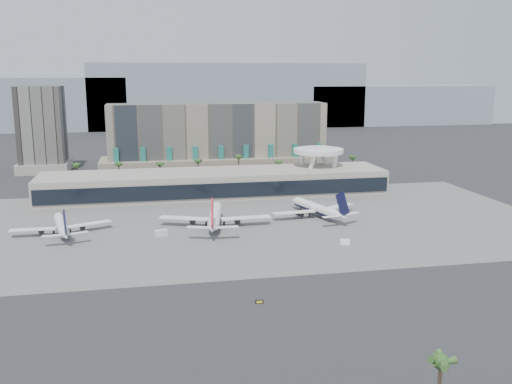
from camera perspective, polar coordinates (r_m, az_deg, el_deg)
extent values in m
plane|color=#232326|center=(180.70, 0.35, -7.52)|extent=(900.00, 900.00, 0.00)
cube|color=#5B5B59|center=(232.48, -2.36, -3.09)|extent=(260.00, 130.00, 0.06)
cube|color=gray|center=(644.42, -2.80, 9.63)|extent=(300.00, 60.00, 70.00)
cube|color=gray|center=(702.63, 13.75, 8.47)|extent=(220.00, 60.00, 45.00)
cube|color=gray|center=(347.04, -3.81, 5.39)|extent=(130.00, 22.00, 42.00)
cube|color=gray|center=(347.24, -3.74, 2.73)|extent=(140.00, 30.00, 10.00)
cube|color=#206E64|center=(334.31, -13.78, 2.75)|extent=(3.00, 2.00, 18.00)
cube|color=#206E64|center=(333.94, -11.21, 2.85)|extent=(3.00, 2.00, 18.00)
cube|color=#206E64|center=(334.23, -8.63, 2.95)|extent=(3.00, 2.00, 18.00)
cube|color=#206E64|center=(335.20, -6.07, 3.05)|extent=(3.00, 2.00, 18.00)
cube|color=#206E64|center=(336.83, -3.52, 3.14)|extent=(3.00, 2.00, 18.00)
cube|color=#206E64|center=(339.12, -1.01, 3.21)|extent=(3.00, 2.00, 18.00)
cube|color=#206E64|center=(342.05, 1.47, 3.29)|extent=(3.00, 2.00, 18.00)
cube|color=#206E64|center=(345.61, 3.90, 3.35)|extent=(3.00, 2.00, 18.00)
cube|color=#206E64|center=(349.78, 6.28, 3.41)|extent=(3.00, 2.00, 18.00)
cube|color=black|center=(373.59, -20.62, 5.89)|extent=(26.00, 26.00, 52.00)
cube|color=#A29B8F|center=(376.38, -20.36, 2.41)|extent=(30.00, 30.00, 6.00)
cube|color=#A29B8F|center=(284.28, -4.08, 0.89)|extent=(170.00, 32.00, 12.00)
cube|color=black|center=(268.62, -3.64, 0.14)|extent=(168.00, 0.60, 7.00)
cube|color=black|center=(282.99, -4.10, 2.33)|extent=(170.00, 12.00, 2.50)
cylinder|color=white|center=(308.63, 7.00, 2.64)|extent=(6.98, 6.99, 21.89)
cylinder|color=white|center=(304.93, 4.73, 2.58)|extent=(6.98, 6.99, 21.89)
cylinder|color=white|center=(292.88, 5.41, 2.18)|extent=(6.98, 6.99, 21.89)
cylinder|color=white|center=(296.73, 7.77, 2.25)|extent=(6.98, 6.99, 21.89)
cylinder|color=white|center=(299.39, 6.26, 4.12)|extent=(26.00, 26.00, 2.20)
cylinder|color=white|center=(299.22, 6.27, 4.37)|extent=(16.00, 16.00, 1.20)
cylinder|color=brown|center=(318.68, -17.48, 1.56)|extent=(0.70, 0.70, 12.00)
sphere|color=#2E5522|center=(317.77, -17.54, 2.57)|extent=(2.80, 2.80, 2.80)
cylinder|color=brown|center=(316.96, -13.52, 1.73)|extent=(0.70, 0.70, 12.00)
sphere|color=#2E5522|center=(316.04, -13.57, 2.74)|extent=(2.80, 2.80, 2.80)
cylinder|color=brown|center=(316.76, -9.55, 1.89)|extent=(0.70, 0.70, 12.00)
sphere|color=#2E5522|center=(315.84, -9.58, 2.90)|extent=(2.80, 2.80, 2.80)
cylinder|color=brown|center=(317.99, -5.76, 2.03)|extent=(0.70, 0.70, 12.00)
sphere|color=#2E5522|center=(317.07, -5.78, 3.04)|extent=(2.80, 2.80, 2.80)
cylinder|color=brown|center=(320.91, -1.67, 2.17)|extent=(0.70, 0.70, 12.00)
sphere|color=#2E5522|center=(320.00, -1.67, 3.18)|extent=(2.80, 2.80, 2.80)
cylinder|color=brown|center=(325.20, 2.16, 2.30)|extent=(0.70, 0.70, 12.00)
sphere|color=#2E5522|center=(324.31, 2.17, 3.29)|extent=(2.80, 2.80, 2.80)
cylinder|color=brown|center=(330.91, 5.87, 2.41)|extent=(0.70, 0.70, 12.00)
sphere|color=#2E5522|center=(330.03, 5.90, 3.39)|extent=(2.80, 2.80, 2.80)
cylinder|color=brown|center=(338.30, 9.61, 2.51)|extent=(0.70, 0.70, 12.00)
sphere|color=#2E5522|center=(337.44, 9.64, 3.47)|extent=(2.80, 2.80, 2.80)
cylinder|color=white|center=(229.16, -18.89, -3.10)|extent=(8.93, 25.56, 3.72)
cylinder|color=black|center=(229.20, -18.88, -3.13)|extent=(8.75, 25.04, 3.64)
cone|color=white|center=(243.24, -19.17, -2.27)|extent=(4.51, 4.86, 3.72)
cone|color=white|center=(213.29, -18.53, -4.09)|extent=(5.38, 8.95, 3.72)
cube|color=white|center=(227.99, -21.42, -3.50)|extent=(16.72, 3.73, 0.33)
cube|color=white|center=(229.28, -16.31, -3.07)|extent=(16.78, 10.21, 0.33)
cylinder|color=black|center=(228.74, -20.71, -3.64)|extent=(2.77, 4.06, 2.04)
cylinder|color=black|center=(229.68, -17.00, -3.33)|extent=(2.77, 4.06, 2.04)
cube|color=black|center=(210.72, -18.58, -2.92)|extent=(2.22, 8.35, 9.78)
cube|color=white|center=(212.03, -19.64, -4.13)|extent=(7.56, 2.56, 0.23)
cube|color=white|center=(212.60, -17.39, -3.94)|extent=(7.68, 4.47, 0.23)
cylinder|color=black|center=(239.36, -19.04, -3.13)|extent=(0.46, 0.46, 1.49)
cylinder|color=black|center=(228.76, -19.57, -3.85)|extent=(0.65, 0.65, 1.49)
cylinder|color=black|center=(229.13, -18.08, -3.72)|extent=(0.65, 0.65, 1.49)
cylinder|color=white|center=(228.27, -4.10, -2.36)|extent=(9.51, 30.57, 4.44)
cylinder|color=black|center=(228.31, -4.10, -2.41)|extent=(9.32, 29.96, 4.35)
cone|color=white|center=(245.10, -3.92, -1.37)|extent=(5.22, 5.67, 4.44)
cone|color=white|center=(209.29, -4.35, -3.59)|extent=(6.07, 10.59, 4.44)
cube|color=white|center=(228.27, -7.18, -2.60)|extent=(20.19, 11.52, 0.39)
cube|color=white|center=(227.10, -1.03, -2.58)|extent=(20.12, 5.21, 0.39)
cylinder|color=black|center=(228.77, -6.33, -2.83)|extent=(3.16, 4.79, 2.44)
cylinder|color=black|center=(227.92, -1.87, -2.82)|extent=(3.16, 4.79, 2.44)
cube|color=red|center=(206.22, -4.40, -2.17)|extent=(2.26, 10.02, 11.68)
cube|color=white|center=(208.40, -5.74, -3.53)|extent=(9.19, 5.03, 0.28)
cube|color=white|center=(207.87, -2.99, -3.52)|extent=(8.94, 2.71, 0.28)
cylinder|color=black|center=(240.46, -3.96, -2.39)|extent=(0.55, 0.55, 1.77)
cylinder|color=black|center=(228.18, -5.00, -3.19)|extent=(0.78, 0.78, 1.77)
cylinder|color=black|center=(227.83, -3.21, -3.19)|extent=(0.78, 0.78, 1.77)
cylinder|color=white|center=(244.04, 5.88, -1.56)|extent=(12.01, 27.28, 4.01)
cylinder|color=black|center=(244.08, 5.88, -1.59)|extent=(11.77, 26.74, 3.93)
cone|color=white|center=(256.76, 3.91, -0.85)|extent=(5.17, 5.50, 4.01)
cone|color=white|center=(230.06, 8.37, -2.37)|extent=(6.52, 9.80, 4.01)
cube|color=white|center=(237.45, 3.82, -2.05)|extent=(18.33, 5.69, 0.35)
cube|color=white|center=(249.66, 8.10, -1.45)|extent=(17.68, 12.35, 0.35)
cylinder|color=black|center=(239.68, 4.36, -2.17)|extent=(3.30, 4.48, 2.20)
cylinder|color=black|center=(248.54, 7.47, -1.73)|extent=(3.30, 4.48, 2.20)
cube|color=black|center=(227.68, 8.64, -1.18)|extent=(3.20, 8.83, 10.55)
cube|color=white|center=(226.54, 7.61, -2.44)|extent=(8.27, 3.49, 0.25)
cube|color=white|center=(231.85, 9.42, -2.17)|extent=(8.19, 5.43, 0.25)
cylinder|color=black|center=(253.30, 4.51, -1.68)|extent=(0.50, 0.50, 1.60)
cylinder|color=black|center=(242.15, 5.38, -2.34)|extent=(0.70, 0.70, 1.60)
cylinder|color=black|center=(245.69, 6.62, -2.15)|extent=(0.70, 0.70, 1.60)
cube|color=silver|center=(216.41, -9.48, -4.07)|extent=(5.29, 3.68, 2.35)
cube|color=white|center=(206.01, 8.90, -4.96)|extent=(3.83, 3.00, 1.73)
cube|color=black|center=(153.65, 0.34, -10.91)|extent=(2.14, 0.33, 0.97)
cube|color=gold|center=(153.49, 0.35, -10.94)|extent=(1.56, 0.07, 0.58)
cylinder|color=black|center=(153.59, 0.05, -11.00)|extent=(0.12, 0.12, 0.58)
cylinder|color=black|center=(153.87, 0.63, -10.96)|extent=(0.12, 0.12, 0.58)
sphere|color=#2E5522|center=(103.72, 18.01, -15.84)|extent=(2.80, 2.80, 2.80)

